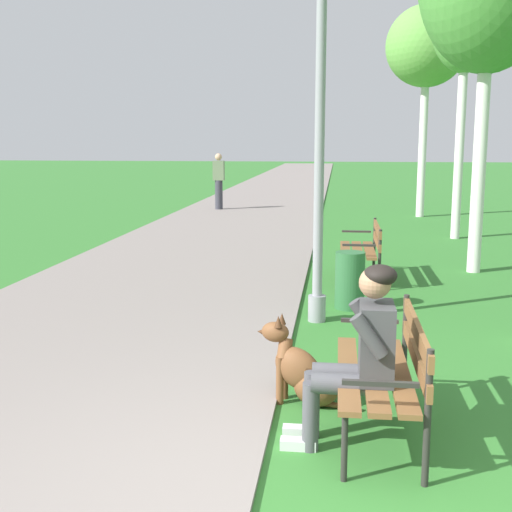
# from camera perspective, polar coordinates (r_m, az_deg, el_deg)

# --- Properties ---
(paved_path) EXTENTS (4.07, 60.00, 0.04)m
(paved_path) POSITION_cam_1_polar(r_m,az_deg,el_deg) (27.53, 1.82, 5.73)
(paved_path) COLOR gray
(paved_path) RESTS_ON ground
(park_bench_near) EXTENTS (0.55, 1.50, 0.85)m
(park_bench_near) POSITION_cam_1_polar(r_m,az_deg,el_deg) (4.74, 11.26, -9.11)
(park_bench_near) COLOR brown
(park_bench_near) RESTS_ON ground
(park_bench_mid) EXTENTS (0.55, 1.50, 0.85)m
(park_bench_mid) POSITION_cam_1_polar(r_m,az_deg,el_deg) (9.82, 9.26, 0.85)
(park_bench_mid) COLOR brown
(park_bench_mid) RESTS_ON ground
(person_seated_on_near_bench) EXTENTS (0.74, 0.49, 1.25)m
(person_seated_on_near_bench) POSITION_cam_1_polar(r_m,az_deg,el_deg) (4.48, 8.85, -7.89)
(person_seated_on_near_bench) COLOR #4C4C51
(person_seated_on_near_bench) RESTS_ON ground
(dog_brown) EXTENTS (0.82, 0.38, 0.71)m
(dog_brown) POSITION_cam_1_polar(r_m,az_deg,el_deg) (5.26, 4.12, -9.90)
(dog_brown) COLOR brown
(dog_brown) RESTS_ON ground
(lamp_post_near) EXTENTS (0.24, 0.24, 4.28)m
(lamp_post_near) POSITION_cam_1_polar(r_m,az_deg,el_deg) (7.38, 5.49, 11.25)
(lamp_post_near) COLOR gray
(lamp_post_near) RESTS_ON ground
(birch_tree_fourth) EXTENTS (1.44, 1.24, 5.70)m
(birch_tree_fourth) POSITION_cam_1_polar(r_m,az_deg,el_deg) (14.60, 17.57, 18.99)
(birch_tree_fourth) COLOR silver
(birch_tree_fourth) RESTS_ON ground
(birch_tree_fifth) EXTENTS (2.10, 2.25, 5.47)m
(birch_tree_fifth) POSITION_cam_1_polar(r_m,az_deg,el_deg) (18.48, 14.42, 16.92)
(birch_tree_fifth) COLOR silver
(birch_tree_fifth) RESTS_ON ground
(litter_bin) EXTENTS (0.36, 0.36, 0.70)m
(litter_bin) POSITION_cam_1_polar(r_m,az_deg,el_deg) (8.19, 8.04, -2.08)
(litter_bin) COLOR #2D6638
(litter_bin) RESTS_ON ground
(pedestrian_distant) EXTENTS (0.32, 0.22, 1.65)m
(pedestrian_distant) POSITION_cam_1_polar(r_m,az_deg,el_deg) (19.42, -3.21, 6.38)
(pedestrian_distant) COLOR #383842
(pedestrian_distant) RESTS_ON ground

